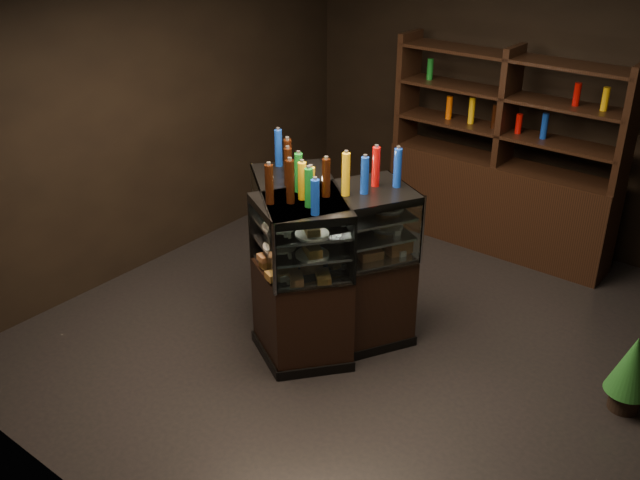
% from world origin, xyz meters
% --- Properties ---
extents(ground, '(5.00, 5.00, 0.00)m').
position_xyz_m(ground, '(0.00, 0.00, 0.00)').
color(ground, black).
rests_on(ground, ground).
extents(room_shell, '(5.02, 5.02, 3.01)m').
position_xyz_m(room_shell, '(0.00, 0.00, 1.94)').
color(room_shell, black).
rests_on(room_shell, ground).
extents(display_case, '(1.48, 1.32, 1.29)m').
position_xyz_m(display_case, '(-0.41, -0.32, 0.44)').
color(display_case, black).
rests_on(display_case, ground).
extents(food_display, '(1.12, 1.05, 0.41)m').
position_xyz_m(food_display, '(-0.41, -0.33, 0.97)').
color(food_display, gold).
rests_on(food_display, display_case).
extents(bottles_top, '(0.95, 0.91, 0.30)m').
position_xyz_m(bottles_top, '(-0.41, -0.32, 1.43)').
color(bottles_top, '#147223').
rests_on(bottles_top, display_case).
extents(potted_conifer, '(0.31, 0.31, 0.67)m').
position_xyz_m(potted_conifer, '(1.81, 0.32, 0.38)').
color(potted_conifer, black).
rests_on(potted_conifer, ground).
extents(back_shelving, '(2.25, 0.44, 2.00)m').
position_xyz_m(back_shelving, '(-0.03, 2.05, 0.61)').
color(back_shelving, black).
rests_on(back_shelving, ground).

